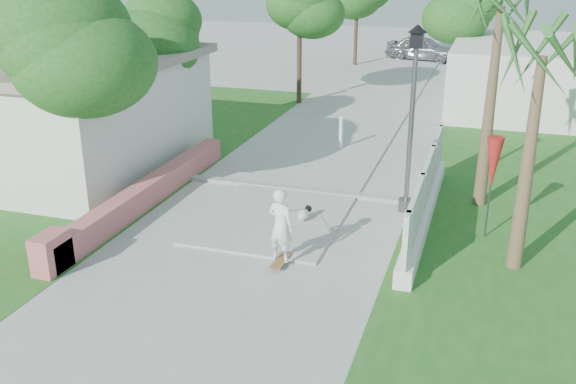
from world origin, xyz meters
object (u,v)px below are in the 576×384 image
at_px(patio_umbrella, 493,165).
at_px(dog, 304,214).
at_px(bollard, 341,132).
at_px(skateboarder, 283,222).
at_px(parked_car, 423,48).
at_px(street_lamp, 412,114).

xyz_separation_m(patio_umbrella, dog, (-4.06, -0.41, -1.48)).
height_order(bollard, skateboarder, skateboarder).
bearing_deg(patio_umbrella, dog, -174.25).
bearing_deg(parked_car, dog, -168.11).
relative_size(patio_umbrella, parked_car, 0.57).
bearing_deg(skateboarder, bollard, -69.55).
relative_size(skateboarder, dog, 5.30).
height_order(street_lamp, bollard, street_lamp).
bearing_deg(patio_umbrella, bollard, 129.91).
bearing_deg(dog, parked_car, 110.41).
xyz_separation_m(bollard, parked_car, (0.37, 18.63, 0.11)).
bearing_deg(parked_car, bollard, -169.63).
bearing_deg(street_lamp, patio_umbrella, -27.76).
bearing_deg(dog, skateboarder, -66.51).
distance_m(dog, parked_car, 24.54).
relative_size(bollard, patio_umbrella, 0.47).
relative_size(street_lamp, parked_car, 1.09).
xyz_separation_m(street_lamp, parked_car, (-2.33, 23.13, -1.73)).
distance_m(bollard, patio_umbrella, 7.25).
distance_m(street_lamp, patio_umbrella, 2.27).
xyz_separation_m(street_lamp, skateboarder, (-2.04, -3.36, -1.61)).
xyz_separation_m(patio_umbrella, parked_car, (-4.23, 24.13, -0.99)).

